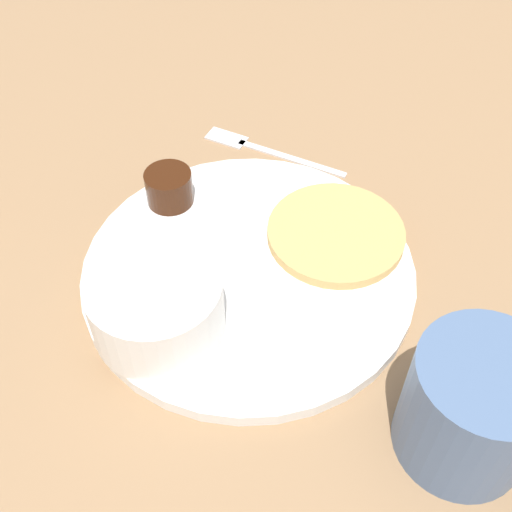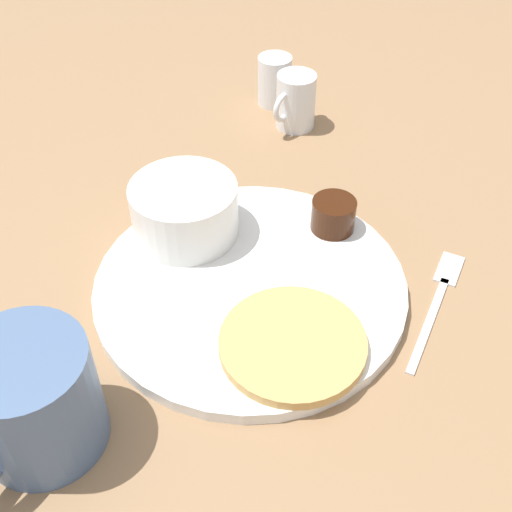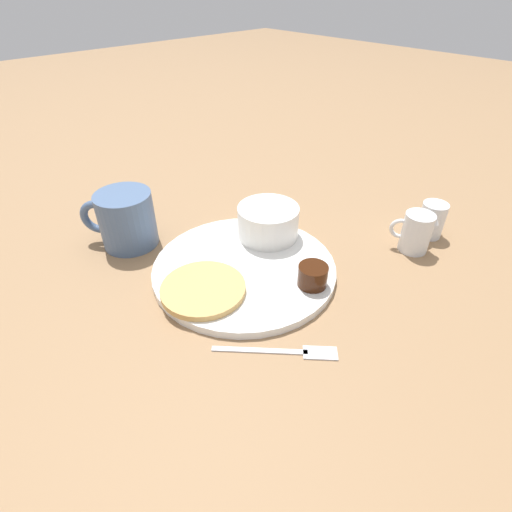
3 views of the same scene
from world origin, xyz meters
TOP-DOWN VIEW (x-y plane):
  - ground_plane at (0.00, 0.00)m, footprint 4.00×4.00m
  - plate at (0.00, 0.00)m, footprint 0.27×0.27m
  - pancake_stack at (-0.08, -0.01)m, footprint 0.12×0.12m
  - bowl at (0.08, 0.03)m, footprint 0.10×0.10m
  - syrup_cup at (0.04, -0.10)m, footprint 0.04×0.04m
  - butter_ramekin at (0.10, 0.02)m, footprint 0.05×0.05m
  - coffee_mug at (-0.09, 0.19)m, footprint 0.10×0.11m
  - creamer_pitcher_near at (0.24, -0.14)m, footprint 0.05×0.06m
  - creamer_pitcher_far at (0.29, -0.14)m, footprint 0.06×0.04m
  - fork at (-0.06, -0.15)m, footprint 0.11×0.12m

SIDE VIEW (x-z plane):
  - ground_plane at x=0.00m, z-range 0.00..0.00m
  - fork at x=-0.06m, z-range 0.00..0.00m
  - plate at x=0.00m, z-range 0.00..0.01m
  - pancake_stack at x=-0.08m, z-range 0.01..0.02m
  - syrup_cup at x=0.04m, z-range 0.01..0.04m
  - butter_ramekin at x=0.10m, z-range 0.01..0.05m
  - creamer_pitcher_far at x=0.29m, z-range 0.00..0.06m
  - creamer_pitcher_near at x=0.24m, z-range 0.00..0.07m
  - bowl at x=0.08m, z-range 0.01..0.07m
  - coffee_mug at x=-0.09m, z-range 0.00..0.09m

